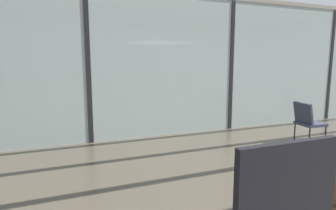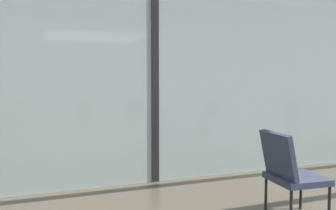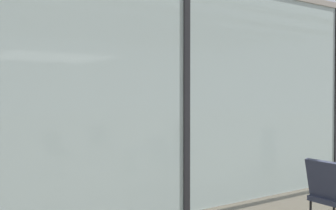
% 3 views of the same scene
% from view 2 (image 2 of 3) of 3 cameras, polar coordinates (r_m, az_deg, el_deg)
% --- Properties ---
extents(glass_curtain_wall, '(14.00, 0.08, 3.20)m').
position_cam_2_polar(glass_curtain_wall, '(4.71, -2.29, 6.89)').
color(glass_curtain_wall, '#A3B7B2').
rests_on(glass_curtain_wall, ground).
extents(window_mullion_1, '(0.10, 0.12, 3.20)m').
position_cam_2_polar(window_mullion_1, '(4.71, -2.29, 6.89)').
color(window_mullion_1, black).
rests_on(window_mullion_1, ground).
extents(parked_airplane, '(14.18, 4.15, 4.15)m').
position_cam_2_polar(parked_airplane, '(8.78, -17.80, 8.46)').
color(parked_airplane, '#B2BCD6').
rests_on(parked_airplane, ground).
extents(lounge_chair_2, '(0.56, 0.52, 0.87)m').
position_cam_2_polar(lounge_chair_2, '(3.67, 19.07, -9.91)').
color(lounge_chair_2, '#33384C').
rests_on(lounge_chair_2, ground).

